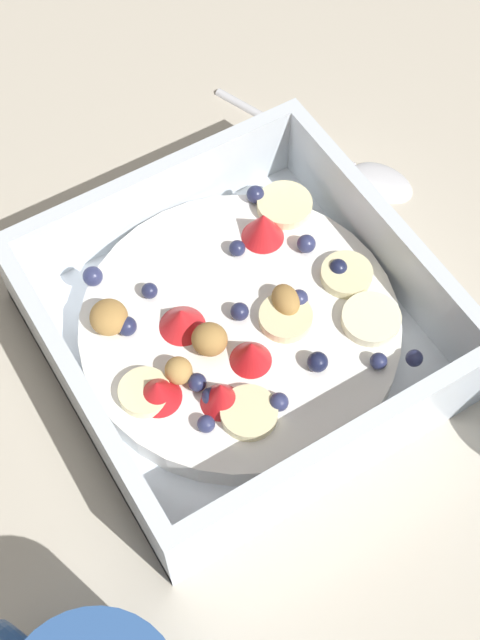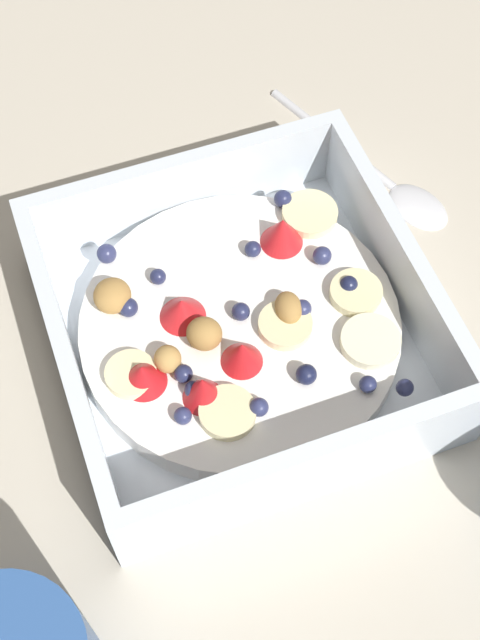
# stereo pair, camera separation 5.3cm
# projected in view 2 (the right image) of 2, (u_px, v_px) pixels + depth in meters

# --- Properties ---
(ground_plane) EXTENTS (2.40, 2.40, 0.00)m
(ground_plane) POSITION_uv_depth(u_px,v_px,m) (257.00, 359.00, 0.55)
(ground_plane) COLOR beige
(fruit_bowl) EXTENTS (0.22, 0.22, 0.06)m
(fruit_bowl) POSITION_uv_depth(u_px,v_px,m) (240.00, 328.00, 0.54)
(fruit_bowl) COLOR white
(fruit_bowl) RESTS_ON ground
(spoon) EXTENTS (0.08, 0.17, 0.01)m
(spoon) POSITION_uv_depth(u_px,v_px,m) (391.00, 182.00, 0.62)
(spoon) COLOR silver
(spoon) RESTS_ON ground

